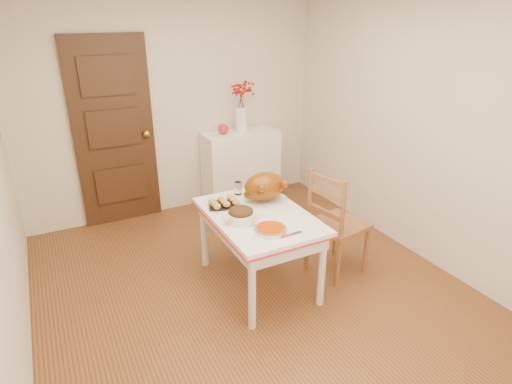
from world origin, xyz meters
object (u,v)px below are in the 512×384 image
sideboard (241,168)px  pumpkin_pie (271,229)px  chair_oak (339,222)px  turkey_platter (265,188)px  kitchen_table (259,249)px

sideboard → pumpkin_pie: bearing=-109.2°
chair_oak → turkey_platter: chair_oak is taller
chair_oak → pumpkin_pie: 0.86m
sideboard → chair_oak: chair_oak is taller
chair_oak → pumpkin_pie: size_ratio=3.99×
pumpkin_pie → kitchen_table: bearing=78.5°
sideboard → chair_oak: bearing=-86.6°
chair_oak → sideboard: bearing=-7.5°
sideboard → kitchen_table: size_ratio=0.79×
kitchen_table → pumpkin_pie: size_ratio=4.59×
pumpkin_pie → chair_oak: bearing=12.6°
sideboard → turkey_platter: turkey_platter is taller
kitchen_table → turkey_platter: 0.54m
kitchen_table → turkey_platter: bearing=50.3°
kitchen_table → chair_oak: 0.77m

